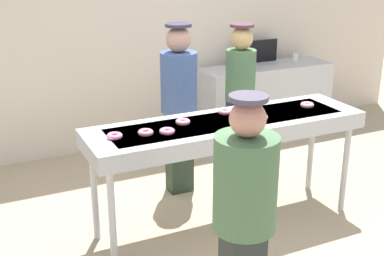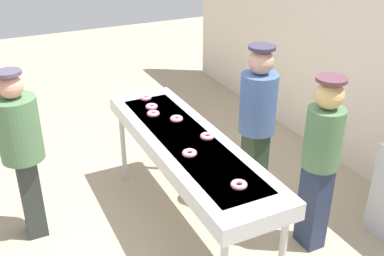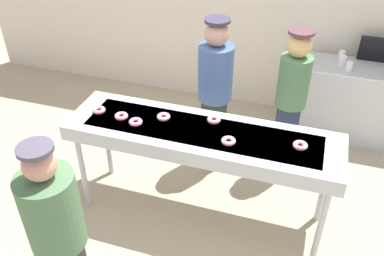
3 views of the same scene
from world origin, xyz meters
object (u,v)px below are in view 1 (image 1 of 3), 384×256
object	(u,v)px
strawberry_donut_5	(307,105)
worker_assistant	(179,98)
customer_waiting	(244,208)
worker_baker	(240,92)
paper_cup_3	(236,65)
strawberry_donut_4	(261,117)
strawberry_donut_2	(225,112)
strawberry_donut_3	(183,122)
strawberry_donut_0	(146,132)
prep_counter	(265,100)
strawberry_donut_6	(167,131)
paper_cup_2	(229,63)
menu_display	(257,51)
fryer_conveyor	(227,129)
strawberry_donut_1	(115,136)
paper_cup_0	(246,66)

from	to	relation	value
strawberry_donut_5	worker_assistant	distance (m)	1.22
strawberry_donut_5	worker_assistant	world-z (taller)	worker_assistant
worker_assistant	customer_waiting	world-z (taller)	worker_assistant
worker_baker	paper_cup_3	size ratio (longest dim) A/B	15.55
strawberry_donut_4	worker_baker	xyz separation A→B (m)	(0.41, 1.04, -0.09)
strawberry_donut_2	strawberry_donut_4	size ratio (longest dim) A/B	1.00
worker_assistant	strawberry_donut_5	bearing A→B (deg)	144.02
strawberry_donut_3	strawberry_donut_2	bearing A→B (deg)	11.80
strawberry_donut_0	strawberry_donut_4	xyz separation A→B (m)	(1.02, -0.07, 0.00)
strawberry_donut_2	prep_counter	world-z (taller)	strawberry_donut_2
strawberry_donut_2	strawberry_donut_5	xyz separation A→B (m)	(0.78, -0.15, 0.00)
strawberry_donut_6	paper_cup_2	size ratio (longest dim) A/B	1.17
menu_display	strawberry_donut_5	bearing A→B (deg)	-110.08
strawberry_donut_6	worker_baker	world-z (taller)	worker_baker
fryer_conveyor	strawberry_donut_0	bearing A→B (deg)	-177.21
strawberry_donut_6	worker_assistant	size ratio (longest dim) A/B	0.07
fryer_conveyor	worker_assistant	bearing A→B (deg)	96.96
strawberry_donut_3	worker_baker	size ratio (longest dim) A/B	0.08
worker_assistant	prep_counter	distance (m)	2.05
strawberry_donut_3	worker_assistant	size ratio (longest dim) A/B	0.07
fryer_conveyor	customer_waiting	world-z (taller)	customer_waiting
worker_baker	paper_cup_2	world-z (taller)	worker_baker
fryer_conveyor	strawberry_donut_1	bearing A→B (deg)	-179.53
worker_assistant	paper_cup_0	xyz separation A→B (m)	(1.31, 0.92, -0.01)
paper_cup_3	worker_assistant	bearing A→B (deg)	-139.59
fryer_conveyor	paper_cup_2	distance (m)	2.29
strawberry_donut_2	strawberry_donut_1	bearing A→B (deg)	-170.73
strawberry_donut_3	prep_counter	xyz separation A→B (m)	(1.98, 1.77, -0.55)
fryer_conveyor	strawberry_donut_1	size ratio (longest dim) A/B	19.85
strawberry_donut_0	menu_display	size ratio (longest dim) A/B	0.21
strawberry_donut_1	paper_cup_3	bearing A→B (deg)	40.99
strawberry_donut_2	customer_waiting	distance (m)	1.64
menu_display	fryer_conveyor	bearing A→B (deg)	-127.60
worker_assistant	paper_cup_2	world-z (taller)	worker_assistant
strawberry_donut_2	strawberry_donut_6	world-z (taller)	same
fryer_conveyor	strawberry_donut_3	bearing A→B (deg)	169.49
fryer_conveyor	strawberry_donut_1	distance (m)	1.00
fryer_conveyor	customer_waiting	size ratio (longest dim) A/B	1.49
strawberry_donut_2	worker_assistant	distance (m)	0.65
worker_assistant	strawberry_donut_6	bearing A→B (deg)	64.41
strawberry_donut_5	worker_baker	size ratio (longest dim) A/B	0.08
strawberry_donut_2	strawberry_donut_6	size ratio (longest dim) A/B	1.00
strawberry_donut_5	paper_cup_3	world-z (taller)	paper_cup_3
strawberry_donut_3	worker_assistant	bearing A→B (deg)	68.37
strawberry_donut_4	fryer_conveyor	bearing A→B (deg)	158.28
strawberry_donut_5	menu_display	distance (m)	2.18
strawberry_donut_1	strawberry_donut_3	xyz separation A→B (m)	(0.61, 0.08, 0.00)
strawberry_donut_1	strawberry_donut_5	size ratio (longest dim) A/B	1.00
strawberry_donut_2	strawberry_donut_0	bearing A→B (deg)	-166.14
strawberry_donut_4	paper_cup_3	size ratio (longest dim) A/B	1.17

